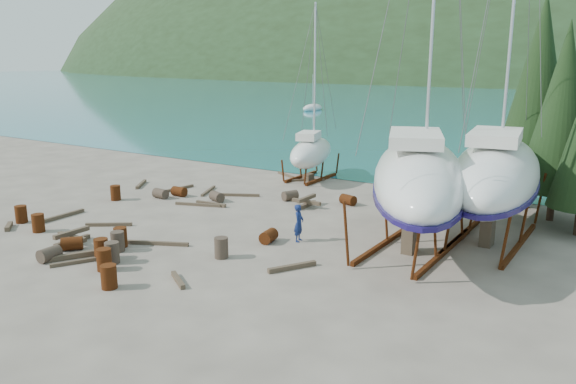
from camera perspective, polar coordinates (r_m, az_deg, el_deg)
The scene contains 48 objects.
ground at distance 26.05m, azimuth -7.82°, elevation -4.86°, with size 600.00×600.00×0.00m, color #63584E.
far_house_left at distance 222.22m, azimuth 13.17°, elevation 11.68°, with size 6.60×5.60×5.60m.
far_house_center at distance 211.84m, azimuth 23.55°, elevation 10.87°, with size 6.60×5.60×5.60m.
cypress_near_right at distance 30.96m, azimuth 26.08°, elevation 7.76°, with size 3.60×3.60×10.00m.
cypress_back_left at distance 33.10m, azimuth 24.09°, elevation 9.75°, with size 4.14×4.14×11.50m.
moored_boat_left at distance 91.59m, azimuth 2.51°, elevation 8.51°, with size 2.00×5.00×6.05m.
moored_boat_far at distance 131.14m, azimuth 22.54°, elevation 8.98°, with size 2.00×5.00×6.05m.
large_sailboat_near at distance 24.47m, azimuth 13.13°, elevation 1.57°, with size 8.14×13.27×20.13m.
large_sailboat_far at distance 26.38m, azimuth 20.34°, elevation 1.83°, with size 5.26×12.77×19.59m.
small_sailboat_shore at distance 38.39m, azimuth 2.37°, elevation 4.11°, with size 4.37×7.67×11.70m.
worker at distance 25.42m, azimuth 1.11°, elevation -3.17°, with size 0.63×0.41×1.72m, color navy.
drum_0 at distance 31.45m, azimuth -25.48°, elevation -2.05°, with size 0.58×0.58×0.88m, color #633511.
drum_1 at distance 25.14m, azimuth -23.08°, elevation -5.83°, with size 0.58×0.58×0.88m, color #2D2823.
drum_2 at distance 34.53m, azimuth -11.00°, elevation 0.05°, with size 0.58×0.58×0.88m, color #633511.
drum_3 at distance 23.25m, azimuth -18.18°, elevation -6.54°, with size 0.58×0.58×0.88m, color #633511.
drum_4 at distance 32.09m, azimuth 6.12°, elevation -0.79°, with size 0.58×0.58×0.88m, color #633511.
drum_5 at distance 23.96m, azimuth -17.44°, elevation -5.90°, with size 0.58×0.58×0.88m, color #2D2823.
drum_6 at distance 25.43m, azimuth -1.98°, elevation -4.51°, with size 0.58×0.58×0.88m, color #633511.
drum_7 at distance 21.45m, azimuth -17.74°, elevation -8.20°, with size 0.58×0.58×0.88m, color #633511.
drum_8 at distance 34.45m, azimuth -17.12°, elevation -0.08°, with size 0.58×0.58×0.88m, color #633511.
drum_9 at distance 32.90m, azimuth -7.25°, elevation -0.47°, with size 0.58×0.58×0.88m, color #2D2823.
drum_10 at distance 24.56m, azimuth -18.44°, elevation -5.50°, with size 0.58×0.58×0.88m, color #633511.
drum_11 at distance 32.91m, azimuth 0.21°, elevation -0.35°, with size 0.58×0.58×0.88m, color #2D2823.
drum_12 at distance 26.17m, azimuth -21.10°, elevation -4.91°, with size 0.58×0.58×0.88m, color #633511.
drum_13 at distance 29.45m, azimuth -24.04°, elevation -2.89°, with size 0.58×0.58×0.88m, color #633511.
drum_14 at distance 25.87m, azimuth -16.65°, elevation -4.42°, with size 0.58×0.58×0.88m, color #633511.
drum_15 at distance 34.23m, azimuth -12.83°, elevation -0.15°, with size 0.58×0.58×0.88m, color #2D2823.
drum_16 at distance 25.31m, azimuth -16.92°, elevation -4.83°, with size 0.58×0.58×0.88m, color #2D2823.
drum_17 at distance 23.61m, azimuth -6.79°, elevation -5.64°, with size 0.58×0.58×0.88m, color #2D2823.
timber_0 at distance 38.17m, azimuth 1.80°, elevation 1.22°, with size 0.14×2.60×0.14m, color brown.
timber_1 at distance 22.33m, azimuth 0.43°, elevation -7.62°, with size 0.19×2.09×0.19m, color brown.
timber_2 at distance 38.03m, azimuth -14.70°, elevation 0.77°, with size 0.19×2.24×0.19m, color brown.
timber_3 at distance 24.49m, azimuth -20.17°, elevation -6.60°, with size 0.15×2.48×0.15m, color brown.
timber_5 at distance 25.83m, azimuth -13.33°, elevation -5.07°, with size 0.16×3.07×0.16m, color brown.
timber_6 at distance 33.66m, azimuth 0.28°, elevation -0.39°, with size 0.19×1.78×0.19m, color brown.
timber_7 at distance 21.49m, azimuth -11.11°, elevation -8.76°, with size 0.17×1.56×0.17m, color brown.
timber_8 at distance 32.08m, azimuth -7.83°, elevation -1.20°, with size 0.19×1.97×0.19m, color brown.
timber_9 at distance 39.82m, azimuth -0.21°, elevation 1.74°, with size 0.15×2.18×0.15m, color brown.
timber_10 at distance 34.04m, azimuth -4.94°, elevation -0.30°, with size 0.16×2.41×0.16m, color brown.
timber_11 at distance 32.10m, azimuth -9.12°, elevation -1.27°, with size 0.15×2.73×0.15m, color brown.
timber_12 at distance 29.28m, azimuth -17.74°, elevation -3.17°, with size 0.17×2.28×0.17m, color brown.
timber_13 at distance 30.72m, azimuth -26.50°, elevation -3.15°, with size 0.22×1.17×0.22m, color brown.
timber_14 at distance 31.54m, azimuth -22.19°, elevation -2.35°, with size 0.18×3.05×0.18m, color brown.
timber_15 at distance 35.34m, azimuth -8.11°, elevation 0.11°, with size 0.15×2.53×0.15m, color brown.
timber_16 at distance 25.16m, azimuth -19.99°, elevation -5.96°, with size 0.23×3.09×0.23m, color brown.
timber_17 at distance 36.33m, azimuth -10.94°, elevation 0.37°, with size 0.16×2.15×0.16m, color brown.
timber_pile_fore at distance 27.09m, azimuth -21.09°, elevation -4.28°, with size 1.80×1.80×0.60m.
timber_pile_aft at distance 31.43m, azimuth 1.88°, elevation -1.00°, with size 1.80×1.80×0.60m.
Camera 1 is at (16.31, -18.64, 8.08)m, focal length 35.00 mm.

